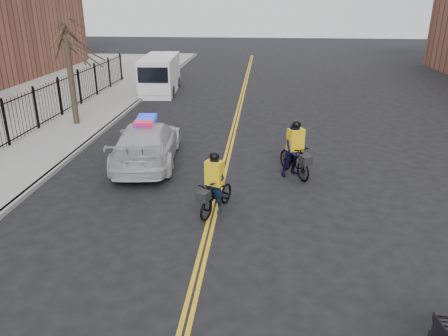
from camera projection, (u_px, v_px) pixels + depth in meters
name	position (u px, v px, depth m)	size (l,w,h in m)	color
ground	(206.00, 241.00, 11.20)	(120.00, 120.00, 0.00)	black
center_line_left	(228.00, 143.00, 18.62)	(0.10, 60.00, 0.01)	gold
center_line_right	(232.00, 143.00, 18.61)	(0.10, 60.00, 0.01)	gold
sidewalk	(61.00, 137.00, 19.22)	(3.00, 60.00, 0.15)	gray
curb	(94.00, 138.00, 19.09)	(0.20, 60.00, 0.15)	gray
iron_fence	(25.00, 116.00, 19.01)	(0.12, 28.00, 2.00)	black
street_tree	(68.00, 51.00, 19.82)	(3.20, 3.20, 4.80)	#352A1F
police_cruiser	(147.00, 143.00, 16.22)	(2.73, 5.55, 1.71)	silver
cargo_van	(160.00, 75.00, 28.18)	(2.43, 5.61, 2.29)	white
cyclist_near	(214.00, 191.00, 12.50)	(1.28, 1.97, 1.83)	black
cyclist_far	(295.00, 154.00, 15.00)	(1.38, 2.00, 1.98)	black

